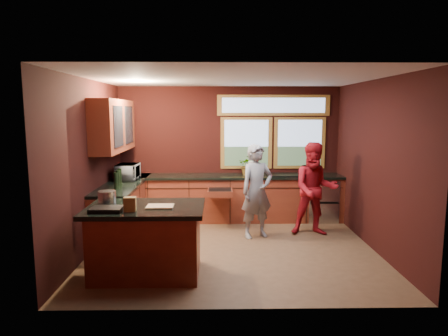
{
  "coord_description": "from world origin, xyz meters",
  "views": [
    {
      "loc": [
        -0.25,
        -6.2,
        2.2
      ],
      "look_at": [
        -0.14,
        0.4,
        1.26
      ],
      "focal_mm": 32.0,
      "sensor_mm": 36.0,
      "label": 1
    }
  ],
  "objects_px": {
    "person_red": "(315,189)",
    "stock_pot": "(107,197)",
    "island": "(147,240)",
    "cutting_board": "(160,206)",
    "person_grey": "(257,191)"
  },
  "relations": [
    {
      "from": "island",
      "to": "cutting_board",
      "type": "distance_m",
      "value": 0.52
    },
    {
      "from": "cutting_board",
      "to": "stock_pot",
      "type": "height_order",
      "value": "stock_pot"
    },
    {
      "from": "person_grey",
      "to": "island",
      "type": "bearing_deg",
      "value": -159.61
    },
    {
      "from": "person_red",
      "to": "stock_pot",
      "type": "height_order",
      "value": "person_red"
    },
    {
      "from": "island",
      "to": "cutting_board",
      "type": "bearing_deg",
      "value": -14.04
    },
    {
      "from": "person_red",
      "to": "stock_pot",
      "type": "relative_size",
      "value": 6.91
    },
    {
      "from": "person_grey",
      "to": "stock_pot",
      "type": "relative_size",
      "value": 6.83
    },
    {
      "from": "person_red",
      "to": "cutting_board",
      "type": "bearing_deg",
      "value": -140.91
    },
    {
      "from": "island",
      "to": "stock_pot",
      "type": "xyz_separation_m",
      "value": [
        -0.55,
        0.15,
        0.56
      ]
    },
    {
      "from": "island",
      "to": "stock_pot",
      "type": "height_order",
      "value": "stock_pot"
    },
    {
      "from": "cutting_board",
      "to": "island",
      "type": "bearing_deg",
      "value": 165.96
    },
    {
      "from": "cutting_board",
      "to": "person_red",
      "type": "bearing_deg",
      "value": 35.42
    },
    {
      "from": "person_red",
      "to": "island",
      "type": "bearing_deg",
      "value": -143.72
    },
    {
      "from": "island",
      "to": "cutting_board",
      "type": "relative_size",
      "value": 4.43
    },
    {
      "from": "person_red",
      "to": "cutting_board",
      "type": "relative_size",
      "value": 4.74
    }
  ]
}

